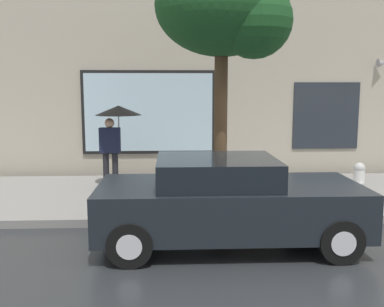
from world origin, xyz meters
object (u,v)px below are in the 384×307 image
(fire_hydrant, at_px, (359,183))
(street_tree, at_px, (228,11))
(parked_car, at_px, (227,202))
(pedestrian_with_umbrella, at_px, (116,121))

(fire_hydrant, bearing_deg, street_tree, -170.31)
(parked_car, relative_size, fire_hydrant, 5.02)
(pedestrian_with_umbrella, bearing_deg, parked_car, -59.32)
(pedestrian_with_umbrella, xyz_separation_m, street_tree, (2.31, -2.09, 2.13))
(fire_hydrant, bearing_deg, pedestrian_with_umbrella, 162.29)
(parked_car, relative_size, pedestrian_with_umbrella, 2.13)
(parked_car, height_order, street_tree, street_tree)
(fire_hydrant, height_order, street_tree, street_tree)
(street_tree, bearing_deg, pedestrian_with_umbrella, 137.85)
(parked_car, height_order, fire_hydrant, parked_car)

